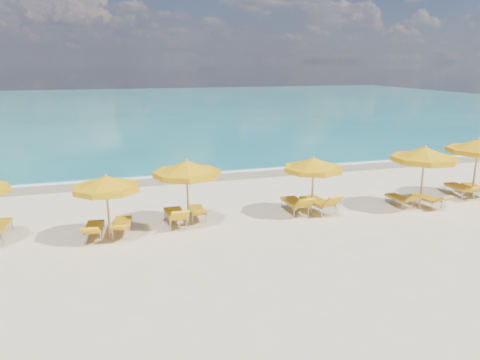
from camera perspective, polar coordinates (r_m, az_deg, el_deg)
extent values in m
plane|color=beige|center=(17.13, 1.45, -5.08)|extent=(120.00, 120.00, 0.00)
cube|color=#147073|center=(63.81, -12.23, 8.81)|extent=(120.00, 80.00, 0.30)
cube|color=tan|center=(23.99, -4.05, 0.54)|extent=(120.00, 2.60, 0.01)
cube|color=white|center=(24.75, -4.46, 0.96)|extent=(120.00, 1.20, 0.03)
cube|color=white|center=(32.86, -18.12, 3.59)|extent=(14.00, 0.36, 0.05)
cube|color=white|center=(41.85, 1.66, 6.44)|extent=(18.00, 0.30, 0.05)
cylinder|color=tan|center=(15.68, -15.80, -3.39)|extent=(0.07, 0.07, 2.12)
cone|color=#E1A00B|center=(15.45, -16.02, -0.23)|extent=(2.82, 2.82, 0.42)
cylinder|color=#E1A00B|center=(15.50, -15.97, -0.98)|extent=(2.85, 2.85, 0.17)
sphere|color=tan|center=(15.40, -16.07, 0.55)|extent=(0.09, 0.09, 0.09)
cylinder|color=tan|center=(16.50, -6.40, -1.72)|extent=(0.07, 0.07, 2.31)
cone|color=#E1A00B|center=(16.27, -6.50, 1.57)|extent=(2.60, 2.60, 0.46)
cylinder|color=#E1A00B|center=(16.32, -6.48, 0.79)|extent=(2.62, 2.62, 0.18)
sphere|color=tan|center=(16.22, -6.52, 2.38)|extent=(0.10, 0.10, 0.10)
cylinder|color=tan|center=(17.76, 8.82, -0.86)|extent=(0.07, 0.07, 2.18)
cone|color=#E1A00B|center=(17.54, 8.93, 2.03)|extent=(2.38, 2.38, 0.44)
cylinder|color=#E1A00B|center=(17.59, 8.91, 1.35)|extent=(2.40, 2.40, 0.17)
sphere|color=tan|center=(17.50, 8.96, 2.74)|extent=(0.10, 0.10, 0.10)
cylinder|color=tan|center=(19.59, 21.32, 0.14)|extent=(0.08, 0.08, 2.45)
cone|color=#E1A00B|center=(19.38, 21.59, 3.09)|extent=(3.16, 3.16, 0.49)
cylinder|color=#E1A00B|center=(19.43, 21.53, 2.40)|extent=(3.19, 3.19, 0.20)
sphere|color=tan|center=(19.34, 21.66, 3.82)|extent=(0.11, 0.11, 0.11)
cylinder|color=tan|center=(22.30, 26.74, 1.23)|extent=(0.08, 0.08, 2.47)
cone|color=#E1A00B|center=(22.12, 27.04, 3.85)|extent=(2.69, 2.69, 0.49)
cylinder|color=#E1A00B|center=(22.16, 26.97, 3.24)|extent=(2.72, 2.72, 0.20)
sphere|color=tan|center=(22.08, 27.12, 4.50)|extent=(0.11, 0.11, 0.11)
cube|color=#E1A50D|center=(16.30, -17.34, -5.46)|extent=(0.68, 1.28, 0.08)
cube|color=#E1A50D|center=(15.45, -17.75, -5.92)|extent=(0.60, 0.58, 0.39)
cube|color=#E1A50D|center=(16.39, -14.17, -5.07)|extent=(0.73, 1.33, 0.08)
cube|color=#E1A50D|center=(15.50, -14.48, -5.64)|extent=(0.64, 0.63, 0.35)
cube|color=#E1A50D|center=(16.94, -7.94, -4.02)|extent=(0.64, 1.39, 0.08)
cube|color=#E1A50D|center=(16.00, -7.39, -4.32)|extent=(0.62, 0.56, 0.48)
cube|color=#E1A50D|center=(17.46, -5.31, -3.62)|extent=(0.58, 1.18, 0.07)
cube|color=#E1A50D|center=(16.66, -4.94, -3.98)|extent=(0.54, 0.53, 0.34)
cube|color=#E1A50D|center=(18.22, 6.63, -2.66)|extent=(0.62, 1.38, 0.08)
cube|color=#E1A50D|center=(17.35, 7.85, -2.81)|extent=(0.62, 0.54, 0.49)
cube|color=#E1A50D|center=(18.38, 9.35, -2.54)|extent=(0.90, 1.54, 0.09)
cube|color=#E1A50D|center=(17.58, 11.23, -2.56)|extent=(0.73, 0.65, 0.55)
cube|color=#E1A50D|center=(19.98, 18.76, -2.02)|extent=(0.61, 1.19, 0.07)
cube|color=#E1A50D|center=(19.37, 20.28, -2.14)|extent=(0.55, 0.52, 0.38)
cube|color=#E1A50D|center=(20.31, 21.64, -1.99)|extent=(0.74, 1.26, 0.07)
cube|color=#E1A50D|center=(19.77, 23.47, -2.15)|extent=(0.62, 0.61, 0.35)
cube|color=#E1A50D|center=(22.42, 25.12, -0.77)|extent=(0.73, 1.38, 0.08)
cube|color=#E1A50D|center=(21.66, 26.59, -1.02)|extent=(0.65, 0.65, 0.36)
cube|color=#E1A50D|center=(22.98, 26.64, -0.72)|extent=(0.72, 1.24, 0.07)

